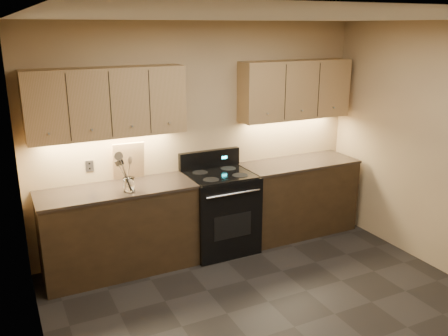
{
  "coord_description": "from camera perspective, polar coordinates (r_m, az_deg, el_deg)",
  "views": [
    {
      "loc": [
        -2.14,
        -2.95,
        2.55
      ],
      "look_at": [
        0.02,
        1.45,
        1.07
      ],
      "focal_mm": 38.0,
      "sensor_mm": 36.0,
      "label": 1
    }
  ],
  "objects": [
    {
      "name": "cutting_board",
      "position": [
        5.24,
        -11.41,
        0.84
      ],
      "size": [
        0.34,
        0.14,
        0.42
      ],
      "primitive_type": "cube",
      "rotation": [
        0.23,
        0.0,
        -0.07
      ],
      "color": "tan",
      "rests_on": "counter_left"
    },
    {
      "name": "steel_skimmer",
      "position": [
        4.84,
        -11.13,
        -0.39
      ],
      "size": [
        0.19,
        0.15,
        0.41
      ],
      "primitive_type": null,
      "rotation": [
        -0.17,
        -0.27,
        0.06
      ],
      "color": "silver",
      "rests_on": "utensil_crock"
    },
    {
      "name": "upper_cab_right",
      "position": [
        5.88,
        8.55,
        9.3
      ],
      "size": [
        1.44,
        0.3,
        0.7
      ],
      "primitive_type": "cube",
      "color": "#AB8055",
      "rests_on": "wall_back"
    },
    {
      "name": "counter_right",
      "position": [
        6.08,
        8.81,
        -3.45
      ],
      "size": [
        1.46,
        0.62,
        0.93
      ],
      "color": "black",
      "rests_on": "ground"
    },
    {
      "name": "ceiling",
      "position": [
        3.64,
        10.29,
        17.37
      ],
      "size": [
        4.0,
        4.0,
        0.0
      ],
      "primitive_type": "plane",
      "rotation": [
        3.14,
        0.0,
        0.0
      ],
      "color": "silver",
      "rests_on": "wall_back"
    },
    {
      "name": "counter_left",
      "position": [
        5.2,
        -12.5,
        -7.25
      ],
      "size": [
        1.62,
        0.62,
        0.93
      ],
      "color": "black",
      "rests_on": "ground"
    },
    {
      "name": "outlet_plate",
      "position": [
        5.21,
        -15.87,
        0.23
      ],
      "size": [
        0.08,
        0.01,
        0.12
      ],
      "primitive_type": "cube",
      "color": "#B2B5BA",
      "rests_on": "wall_back"
    },
    {
      "name": "wall_left",
      "position": [
        3.2,
        -21.67,
        -7.38
      ],
      "size": [
        0.04,
        4.0,
        2.6
      ],
      "primitive_type": "cube",
      "color": "tan",
      "rests_on": "ground"
    },
    {
      "name": "upper_cab_left",
      "position": [
        4.97,
        -13.9,
        7.64
      ],
      "size": [
        1.6,
        0.3,
        0.7
      ],
      "primitive_type": "cube",
      "color": "#AB8055",
      "rests_on": "wall_back"
    },
    {
      "name": "stove",
      "position": [
        5.54,
        -0.51,
        -5.16
      ],
      "size": [
        0.76,
        0.68,
        1.14
      ],
      "color": "black",
      "rests_on": "ground"
    },
    {
      "name": "wall_back",
      "position": [
        5.53,
        -2.71,
        3.74
      ],
      "size": [
        4.0,
        0.04,
        2.6
      ],
      "primitive_type": "cube",
      "color": "tan",
      "rests_on": "ground"
    },
    {
      "name": "steel_spatula",
      "position": [
        4.89,
        -11.14,
        -0.55
      ],
      "size": [
        0.23,
        0.12,
        0.35
      ],
      "primitive_type": null,
      "rotation": [
        0.0,
        -0.42,
        -0.18
      ],
      "color": "silver",
      "rests_on": "utensil_crock"
    },
    {
      "name": "black_turner",
      "position": [
        4.86,
        -11.26,
        -0.72
      ],
      "size": [
        0.16,
        0.15,
        0.35
      ],
      "primitive_type": null,
      "rotation": [
        -0.21,
        -0.19,
        0.19
      ],
      "color": "black",
      "rests_on": "utensil_crock"
    },
    {
      "name": "wooden_spoon",
      "position": [
        4.85,
        -11.87,
        -0.76
      ],
      "size": [
        0.15,
        0.13,
        0.34
      ],
      "primitive_type": null,
      "rotation": [
        -0.1,
        0.31,
        0.29
      ],
      "color": "tan",
      "rests_on": "utensil_crock"
    },
    {
      "name": "floor",
      "position": [
        4.44,
        8.47,
        -18.38
      ],
      "size": [
        4.0,
        4.0,
        0.0
      ],
      "primitive_type": "plane",
      "color": "black",
      "rests_on": "ground"
    },
    {
      "name": "utensil_crock",
      "position": [
        4.9,
        -11.37,
        -2.0
      ],
      "size": [
        0.15,
        0.15,
        0.14
      ],
      "color": "white",
      "rests_on": "counter_left"
    }
  ]
}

